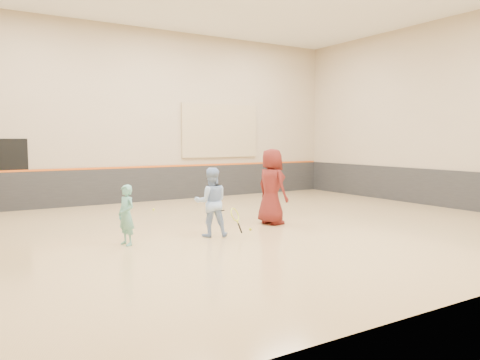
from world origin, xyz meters
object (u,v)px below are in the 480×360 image
girl (126,215)px  spare_racket (211,210)px  instructor (211,202)px  young_man (272,187)px

girl → spare_racket: 4.45m
girl → spare_racket: size_ratio=1.88×
girl → spare_racket: bearing=113.6°
instructor → young_man: bearing=-144.7°
young_man → spare_racket: size_ratio=2.92×
girl → instructor: 1.91m
girl → spare_racket: girl is taller
young_man → instructor: bearing=98.1°
young_man → girl: bearing=89.0°
girl → spare_racket: (3.45, 2.76, -0.54)m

